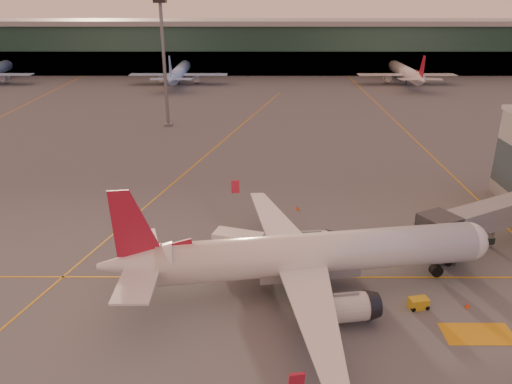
{
  "coord_description": "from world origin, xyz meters",
  "views": [
    {
      "loc": [
        -0.87,
        -38.84,
        27.25
      ],
      "look_at": [
        -1.0,
        15.82,
        5.0
      ],
      "focal_mm": 35.0,
      "sensor_mm": 36.0,
      "label": 1
    }
  ],
  "objects_px": {
    "main_airplane": "(306,256)",
    "pushback_tug": "(420,235)",
    "catering_truck": "(239,248)",
    "gpu_cart": "(418,303)"
  },
  "relations": [
    {
      "from": "gpu_cart",
      "to": "pushback_tug",
      "type": "height_order",
      "value": "pushback_tug"
    },
    {
      "from": "main_airplane",
      "to": "pushback_tug",
      "type": "height_order",
      "value": "main_airplane"
    },
    {
      "from": "main_airplane",
      "to": "pushback_tug",
      "type": "bearing_deg",
      "value": 27.04
    },
    {
      "from": "gpu_cart",
      "to": "catering_truck",
      "type": "bearing_deg",
      "value": 144.55
    },
    {
      "from": "main_airplane",
      "to": "gpu_cart",
      "type": "bearing_deg",
      "value": -25.94
    },
    {
      "from": "main_airplane",
      "to": "catering_truck",
      "type": "distance_m",
      "value": 8.04
    },
    {
      "from": "catering_truck",
      "to": "pushback_tug",
      "type": "relative_size",
      "value": 1.67
    },
    {
      "from": "catering_truck",
      "to": "main_airplane",
      "type": "bearing_deg",
      "value": -15.44
    },
    {
      "from": "gpu_cart",
      "to": "pushback_tug",
      "type": "distance_m",
      "value": 14.21
    },
    {
      "from": "main_airplane",
      "to": "gpu_cart",
      "type": "height_order",
      "value": "main_airplane"
    }
  ]
}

